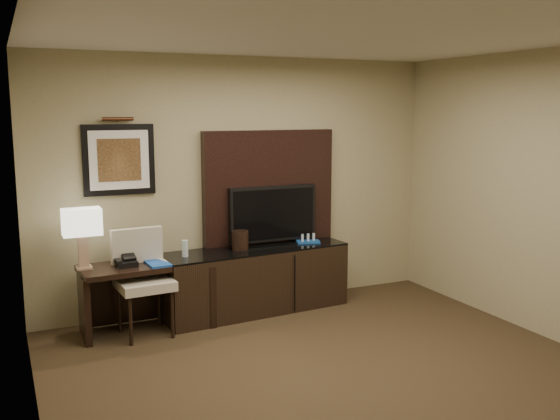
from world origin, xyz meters
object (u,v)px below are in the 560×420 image
credenza (255,280)px  ice_bucket (240,240)px  tv (273,214)px  water_bottle (185,249)px  desk (147,297)px  table_lamp (83,239)px  desk_chair (145,283)px  desk_phone (126,262)px  minibar_tray (308,239)px

credenza → ice_bucket: 0.48m
tv → water_bottle: 1.10m
tv → water_bottle: bearing=-168.4°
desk → credenza: size_ratio=0.62×
desk → table_lamp: 0.84m
desk → desk_chair: size_ratio=1.20×
credenza → desk_phone: desk_phone is taller
tv → minibar_tray: tv is taller
desk → minibar_tray: bearing=-1.3°
desk_chair → ice_bucket: (1.06, 0.24, 0.27)m
minibar_tray → ice_bucket: bearing=-179.7°
desk_chair → desk: bearing=65.6°
desk_chair → ice_bucket: 1.12m
credenza → desk_chair: desk_chair is taller
desk → ice_bucket: 1.11m
water_bottle → minibar_tray: size_ratio=0.75×
credenza → table_lamp: (-1.75, -0.05, 0.61)m
credenza → minibar_tray: bearing=-3.7°
desk → minibar_tray: (1.81, 0.10, 0.40)m
tv → desk_chair: 1.63m
desk → ice_bucket: (1.01, 0.10, 0.46)m
desk_chair → minibar_tray: desk_chair is taller
tv → minibar_tray: bearing=-21.0°
table_lamp → desk_phone: bearing=-12.0°
credenza → tv: bearing=24.5°
table_lamp → desk_phone: 0.45m
table_lamp → minibar_tray: bearing=1.4°
tv → water_bottle: (-1.05, -0.22, -0.26)m
desk → desk_phone: (-0.20, -0.04, 0.38)m
desk_chair → desk_phone: bearing=140.7°
desk → credenza: bearing=-0.1°
tv → minibar_tray: 0.48m
table_lamp → ice_bucket: bearing=2.0°
credenza → desk_chair: bearing=-173.9°
desk → minibar_tray: minibar_tray is taller
desk_chair → water_bottle: size_ratio=5.55×
water_bottle → ice_bucket: (0.61, 0.07, 0.03)m
credenza → ice_bucket: ice_bucket is taller
credenza → ice_bucket: (-0.17, 0.00, 0.44)m
desk_phone → table_lamp: bearing=163.3°
desk → credenza: (1.18, 0.09, 0.01)m
credenza → desk_phone: bearing=-179.2°
credenza → ice_bucket: bearing=173.7°
table_lamp → water_bottle: 0.99m
table_lamp → minibar_tray: 2.40m
table_lamp → desk_phone: table_lamp is taller
credenza → minibar_tray: 0.74m
credenza → water_bottle: water_bottle is taller
tv → ice_bucket: bearing=-161.7°
desk_chair → desk_phone: size_ratio=5.56×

